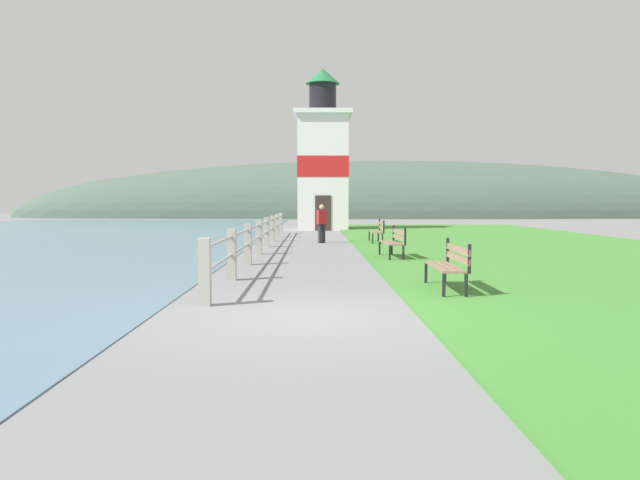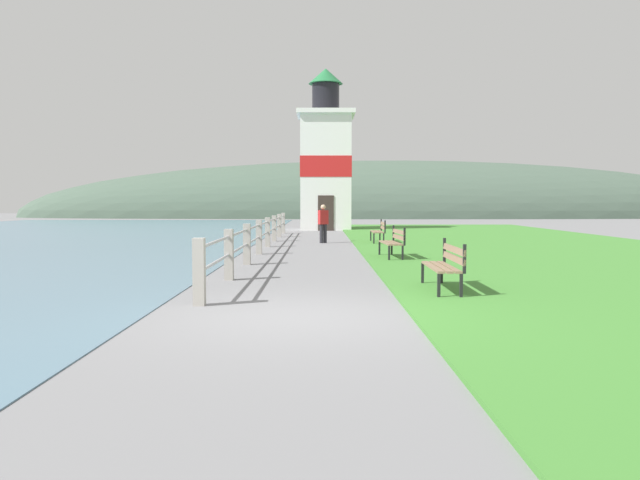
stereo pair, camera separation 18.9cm
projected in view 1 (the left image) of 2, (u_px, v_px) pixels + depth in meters
name	position (u px, v px, depth m)	size (l,w,h in m)	color
ground_plane	(302.00, 317.00, 8.87)	(160.00, 160.00, 0.00)	slate
grass_verge	(519.00, 246.00, 22.74)	(12.00, 41.48, 0.06)	#428433
seawall_railing	(263.00, 232.00, 21.04)	(0.18, 22.69, 1.07)	#A8A399
park_bench_near	(450.00, 263.00, 11.24)	(0.50, 1.85, 0.94)	#846B51
park_bench_midway	(394.00, 240.00, 17.79)	(0.57, 1.80, 0.94)	#846B51
park_bench_far	(378.00, 230.00, 24.41)	(0.50, 1.81, 0.94)	#846B51
lighthouse	(323.00, 162.00, 36.58)	(3.33, 3.33, 9.40)	white
person_strolling	(322.00, 222.00, 24.78)	(0.43, 0.36, 1.53)	#28282D
distant_hillside	(387.00, 217.00, 66.49)	(80.00, 16.00, 12.00)	#475B4C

